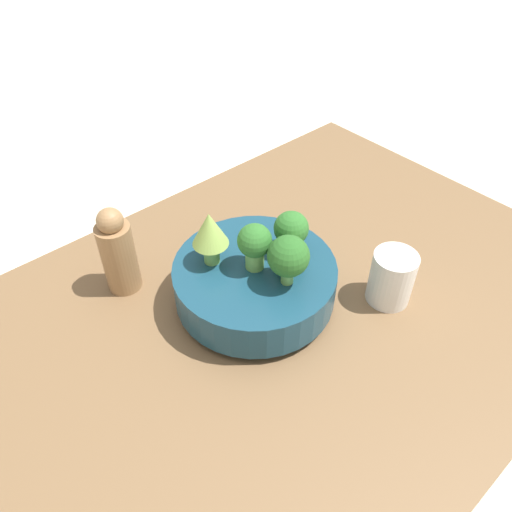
{
  "coord_description": "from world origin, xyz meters",
  "views": [
    {
      "loc": [
        0.36,
        0.38,
        0.65
      ],
      "look_at": [
        -0.0,
        -0.04,
        0.14
      ],
      "focal_mm": 35.0,
      "sensor_mm": 36.0,
      "label": 1
    }
  ],
  "objects": [
    {
      "name": "broccoli_floret_center",
      "position": [
        -0.0,
        -0.04,
        0.17
      ],
      "size": [
        0.05,
        0.05,
        0.08
      ],
      "color": "#6BA34C",
      "rests_on": "bowl"
    },
    {
      "name": "ground_plane",
      "position": [
        0.0,
        0.0,
        0.0
      ],
      "size": [
        6.0,
        6.0,
        0.0
      ],
      "primitive_type": "plane",
      "color": "beige"
    },
    {
      "name": "cup",
      "position": [
        -0.17,
        0.1,
        0.09
      ],
      "size": [
        0.07,
        0.07,
        0.09
      ],
      "color": "silver",
      "rests_on": "table"
    },
    {
      "name": "table",
      "position": [
        0.0,
        0.0,
        0.02
      ],
      "size": [
        1.1,
        0.74,
        0.05
      ],
      "color": "brown",
      "rests_on": "ground_plane"
    },
    {
      "name": "romanesco_piece_near",
      "position": [
        0.04,
        -0.09,
        0.18
      ],
      "size": [
        0.05,
        0.05,
        0.09
      ],
      "color": "#6BA34C",
      "rests_on": "bowl"
    },
    {
      "name": "broccoli_floret_back",
      "position": [
        -0.01,
        0.02,
        0.17
      ],
      "size": [
        0.06,
        0.06,
        0.08
      ],
      "color": "#6BA34C",
      "rests_on": "bowl"
    },
    {
      "name": "romanesco_piece_far",
      "position": [
        -0.04,
        0.0,
        0.16
      ],
      "size": [
        0.04,
        0.04,
        0.06
      ],
      "color": "#7AB256",
      "rests_on": "bowl"
    },
    {
      "name": "bowl",
      "position": [
        -0.0,
        -0.04,
        0.09
      ],
      "size": [
        0.25,
        0.25,
        0.08
      ],
      "color": "navy",
      "rests_on": "table"
    },
    {
      "name": "pepper_mill",
      "position": [
        0.14,
        -0.21,
        0.12
      ],
      "size": [
        0.06,
        0.06,
        0.16
      ],
      "color": "#997047",
      "rests_on": "table"
    },
    {
      "name": "broccoli_floret_left",
      "position": [
        -0.07,
        -0.03,
        0.17
      ],
      "size": [
        0.05,
        0.05,
        0.07
      ],
      "color": "#609347",
      "rests_on": "bowl"
    }
  ]
}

